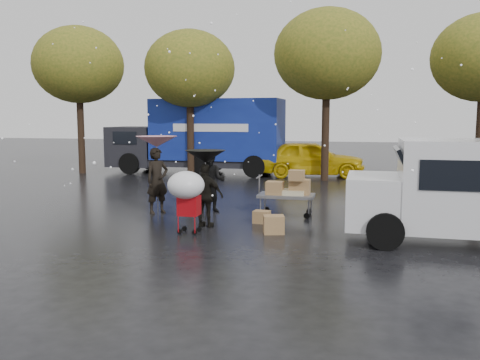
% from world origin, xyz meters
% --- Properties ---
extents(ground, '(90.00, 90.00, 0.00)m').
position_xyz_m(ground, '(0.00, 0.00, 0.00)').
color(ground, black).
rests_on(ground, ground).
extents(person_pink, '(0.75, 0.80, 1.83)m').
position_xyz_m(person_pink, '(-1.42, 1.36, 0.92)').
color(person_pink, black).
rests_on(person_pink, ground).
extents(person_middle, '(0.90, 0.73, 1.76)m').
position_xyz_m(person_middle, '(-0.04, 1.90, 0.88)').
color(person_middle, black).
rests_on(person_middle, ground).
extents(person_black, '(0.95, 0.48, 1.55)m').
position_xyz_m(person_black, '(0.44, -0.03, 0.78)').
color(person_black, black).
rests_on(person_black, ground).
extents(umbrella_pink, '(1.13, 1.13, 2.15)m').
position_xyz_m(umbrella_pink, '(-1.42, 1.36, 2.00)').
color(umbrella_pink, '#4C4C4C').
rests_on(umbrella_pink, ground).
extents(umbrella_black, '(0.98, 0.98, 1.88)m').
position_xyz_m(umbrella_black, '(0.44, -0.03, 1.73)').
color(umbrella_black, '#4C4C4C').
rests_on(umbrella_black, ground).
extents(vendor_cart, '(1.52, 0.80, 1.27)m').
position_xyz_m(vendor_cart, '(2.20, 1.88, 0.73)').
color(vendor_cart, slate).
rests_on(vendor_cart, ground).
extents(shopping_cart, '(0.84, 0.84, 1.46)m').
position_xyz_m(shopping_cart, '(0.27, -0.92, 1.06)').
color(shopping_cart, '#AF0A11').
rests_on(shopping_cart, ground).
extents(white_van, '(4.91, 2.18, 2.20)m').
position_xyz_m(white_van, '(6.43, -0.22, 1.16)').
color(white_van, silver).
rests_on(white_van, ground).
extents(blue_truck, '(8.30, 2.60, 3.50)m').
position_xyz_m(blue_truck, '(-3.43, 11.31, 1.76)').
color(blue_truck, navy).
rests_on(blue_truck, ground).
extents(box_ground_near, '(0.55, 0.48, 0.42)m').
position_xyz_m(box_ground_near, '(2.18, -0.32, 0.21)').
color(box_ground_near, brown).
rests_on(box_ground_near, ground).
extents(box_ground_far, '(0.44, 0.36, 0.32)m').
position_xyz_m(box_ground_far, '(1.67, 0.75, 0.16)').
color(box_ground_far, brown).
rests_on(box_ground_far, ground).
extents(yellow_taxi, '(5.02, 2.62, 1.63)m').
position_xyz_m(yellow_taxi, '(1.75, 11.21, 0.82)').
color(yellow_taxi, '#DBB10B').
rests_on(yellow_taxi, ground).
extents(tree_row, '(21.60, 4.40, 7.12)m').
position_xyz_m(tree_row, '(-0.47, 10.00, 5.02)').
color(tree_row, black).
rests_on(tree_row, ground).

